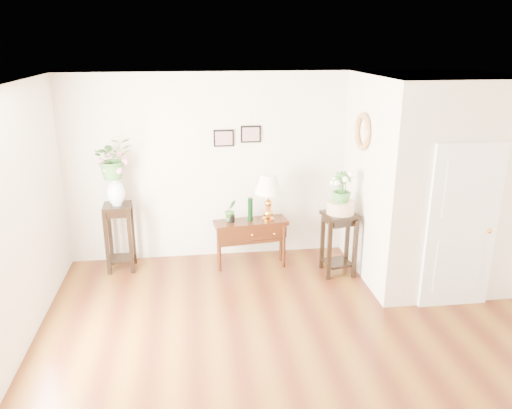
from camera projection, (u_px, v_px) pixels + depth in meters
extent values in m
cube|color=brown|center=(305.00, 353.00, 5.41)|extent=(6.00, 5.50, 0.02)
cube|color=white|center=(315.00, 89.00, 4.53)|extent=(6.00, 5.50, 0.02)
cube|color=white|center=(267.00, 166.00, 7.55)|extent=(6.00, 0.02, 2.80)
cube|color=white|center=(428.00, 178.00, 6.90)|extent=(1.80, 1.95, 2.80)
cube|color=white|center=(462.00, 228.00, 6.07)|extent=(0.90, 0.05, 2.10)
cube|color=black|center=(224.00, 138.00, 7.31)|extent=(0.30, 0.02, 0.25)
cube|color=black|center=(251.00, 134.00, 7.35)|extent=(0.30, 0.02, 0.25)
torus|color=#DCA453|center=(362.00, 132.00, 6.69)|extent=(0.07, 0.51, 0.51)
cube|color=#371305|center=(251.00, 243.00, 7.38)|extent=(1.11, 0.48, 0.71)
cube|color=#CE8934|center=(268.00, 197.00, 7.19)|extent=(0.52, 0.52, 0.69)
cylinder|color=black|center=(250.00, 210.00, 7.22)|extent=(0.09, 0.09, 0.35)
imported|color=#3B7832|center=(231.00, 211.00, 7.18)|extent=(0.22, 0.20, 0.32)
cube|color=black|center=(120.00, 237.00, 7.23)|extent=(0.40, 0.40, 1.00)
imported|color=#3B7832|center=(113.00, 157.00, 6.86)|extent=(0.66, 0.62, 0.59)
cube|color=black|center=(339.00, 243.00, 7.12)|extent=(0.51, 0.51, 0.92)
cylinder|color=beige|center=(341.00, 208.00, 6.95)|extent=(0.50, 0.50, 0.17)
imported|color=#3B7832|center=(342.00, 189.00, 6.86)|extent=(0.31, 0.31, 0.47)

